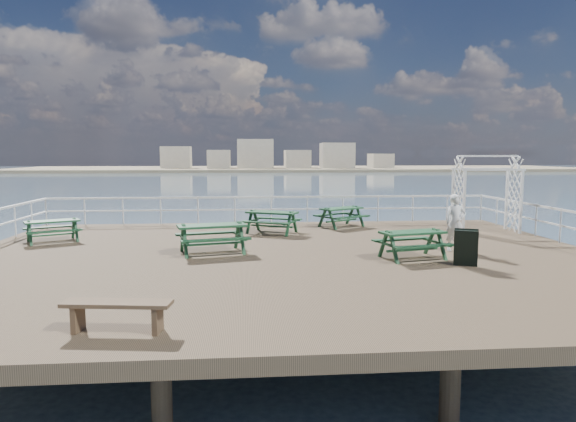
{
  "coord_description": "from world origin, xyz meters",
  "views": [
    {
      "loc": [
        -1.08,
        -13.85,
        2.81
      ],
      "look_at": [
        0.21,
        1.31,
        1.1
      ],
      "focal_mm": 32.0,
      "sensor_mm": 36.0,
      "label": 1
    }
  ],
  "objects_px": {
    "picnic_table_b": "(272,217)",
    "picnic_table_e": "(412,239)",
    "picnic_table_c": "(341,213)",
    "flat_bench_far": "(117,309)",
    "picnic_table_d": "(212,232)",
    "trellis_arbor": "(486,198)",
    "picnic_table_a": "(52,226)",
    "person": "(455,223)"
  },
  "relations": [
    {
      "from": "picnic_table_b",
      "to": "picnic_table_e",
      "type": "bearing_deg",
      "value": -27.75
    },
    {
      "from": "picnic_table_c",
      "to": "flat_bench_far",
      "type": "relative_size",
      "value": 1.25
    },
    {
      "from": "picnic_table_d",
      "to": "trellis_arbor",
      "type": "height_order",
      "value": "trellis_arbor"
    },
    {
      "from": "picnic_table_b",
      "to": "picnic_table_e",
      "type": "distance_m",
      "value": 5.93
    },
    {
      "from": "picnic_table_b",
      "to": "picnic_table_d",
      "type": "distance_m",
      "value": 4.01
    },
    {
      "from": "picnic_table_c",
      "to": "picnic_table_d",
      "type": "bearing_deg",
      "value": -164.58
    },
    {
      "from": "picnic_table_a",
      "to": "picnic_table_d",
      "type": "height_order",
      "value": "picnic_table_d"
    },
    {
      "from": "trellis_arbor",
      "to": "picnic_table_e",
      "type": "bearing_deg",
      "value": -130.03
    },
    {
      "from": "picnic_table_a",
      "to": "picnic_table_b",
      "type": "relative_size",
      "value": 0.91
    },
    {
      "from": "picnic_table_c",
      "to": "trellis_arbor",
      "type": "relative_size",
      "value": 0.79
    },
    {
      "from": "flat_bench_far",
      "to": "trellis_arbor",
      "type": "relative_size",
      "value": 0.64
    },
    {
      "from": "picnic_table_b",
      "to": "flat_bench_far",
      "type": "height_order",
      "value": "picnic_table_b"
    },
    {
      "from": "picnic_table_e",
      "to": "person",
      "type": "relative_size",
      "value": 1.22
    },
    {
      "from": "picnic_table_e",
      "to": "trellis_arbor",
      "type": "distance_m",
      "value": 6.2
    },
    {
      "from": "picnic_table_a",
      "to": "picnic_table_d",
      "type": "bearing_deg",
      "value": -51.59
    },
    {
      "from": "flat_bench_far",
      "to": "picnic_table_b",
      "type": "bearing_deg",
      "value": 81.06
    },
    {
      "from": "picnic_table_a",
      "to": "picnic_table_e",
      "type": "height_order",
      "value": "picnic_table_e"
    },
    {
      "from": "picnic_table_a",
      "to": "person",
      "type": "relative_size",
      "value": 1.23
    },
    {
      "from": "picnic_table_a",
      "to": "picnic_table_b",
      "type": "xyz_separation_m",
      "value": [
        7.1,
        1.21,
        0.06
      ]
    },
    {
      "from": "picnic_table_c",
      "to": "trellis_arbor",
      "type": "xyz_separation_m",
      "value": [
        4.96,
        -1.63,
        0.69
      ]
    },
    {
      "from": "picnic_table_c",
      "to": "person",
      "type": "bearing_deg",
      "value": -96.56
    },
    {
      "from": "picnic_table_c",
      "to": "picnic_table_d",
      "type": "xyz_separation_m",
      "value": [
        -4.64,
        -4.9,
        0.06
      ]
    },
    {
      "from": "picnic_table_e",
      "to": "flat_bench_far",
      "type": "distance_m",
      "value": 8.3
    },
    {
      "from": "picnic_table_a",
      "to": "picnic_table_b",
      "type": "bearing_deg",
      "value": -17.81
    },
    {
      "from": "picnic_table_c",
      "to": "picnic_table_e",
      "type": "height_order",
      "value": "picnic_table_e"
    },
    {
      "from": "picnic_table_b",
      "to": "picnic_table_d",
      "type": "height_order",
      "value": "picnic_table_d"
    },
    {
      "from": "picnic_table_b",
      "to": "picnic_table_d",
      "type": "bearing_deg",
      "value": -92.17
    },
    {
      "from": "flat_bench_far",
      "to": "picnic_table_d",
      "type": "bearing_deg",
      "value": 88.05
    },
    {
      "from": "picnic_table_c",
      "to": "trellis_arbor",
      "type": "distance_m",
      "value": 5.27
    },
    {
      "from": "picnic_table_e",
      "to": "flat_bench_far",
      "type": "height_order",
      "value": "picnic_table_e"
    },
    {
      "from": "picnic_table_d",
      "to": "person",
      "type": "distance_m",
      "value": 7.0
    },
    {
      "from": "trellis_arbor",
      "to": "person",
      "type": "relative_size",
      "value": 1.68
    },
    {
      "from": "picnic_table_e",
      "to": "person",
      "type": "distance_m",
      "value": 1.89
    },
    {
      "from": "trellis_arbor",
      "to": "person",
      "type": "bearing_deg",
      "value": -123.55
    },
    {
      "from": "picnic_table_a",
      "to": "trellis_arbor",
      "type": "height_order",
      "value": "trellis_arbor"
    },
    {
      "from": "person",
      "to": "picnic_table_c",
      "type": "bearing_deg",
      "value": 113.41
    },
    {
      "from": "trellis_arbor",
      "to": "flat_bench_far",
      "type": "bearing_deg",
      "value": -134.86
    },
    {
      "from": "picnic_table_a",
      "to": "flat_bench_far",
      "type": "distance_m",
      "value": 9.66
    },
    {
      "from": "flat_bench_far",
      "to": "person",
      "type": "xyz_separation_m",
      "value": [
        8.08,
        6.15,
        0.45
      ]
    },
    {
      "from": "picnic_table_b",
      "to": "picnic_table_e",
      "type": "height_order",
      "value": "picnic_table_b"
    },
    {
      "from": "picnic_table_b",
      "to": "flat_bench_far",
      "type": "relative_size",
      "value": 1.27
    },
    {
      "from": "picnic_table_a",
      "to": "person",
      "type": "bearing_deg",
      "value": -39.43
    }
  ]
}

